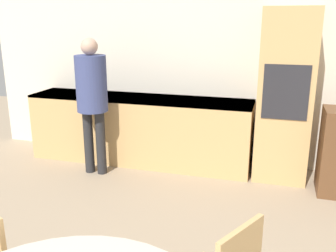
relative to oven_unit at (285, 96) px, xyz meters
name	(u,v)px	position (x,y,z in m)	size (l,w,h in m)	color
wall_back	(217,64)	(-0.86, 0.34, 0.30)	(6.52, 0.05, 2.60)	silver
kitchen_counter	(139,129)	(-1.81, -0.01, -0.54)	(2.93, 0.60, 0.88)	tan
oven_unit	(285,96)	(0.00, 0.00, 0.00)	(0.61, 0.59, 1.99)	tan
person_standing	(92,93)	(-2.20, -0.53, 0.02)	(0.37, 0.37, 1.65)	#262628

